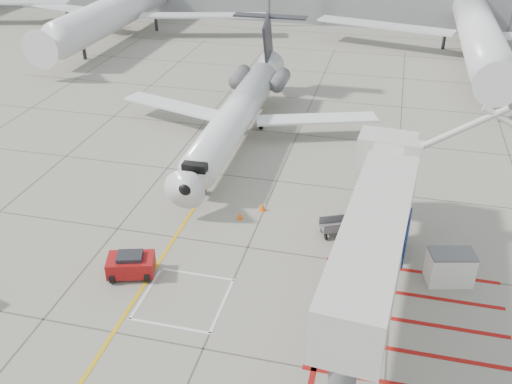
% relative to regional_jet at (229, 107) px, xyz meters
% --- Properties ---
extents(ground_plane, '(260.00, 260.00, 0.00)m').
position_rel_regional_jet_xyz_m(ground_plane, '(4.35, -15.62, -3.60)').
color(ground_plane, gray).
rests_on(ground_plane, ground).
extents(regional_jet, '(22.00, 27.64, 7.20)m').
position_rel_regional_jet_xyz_m(regional_jet, '(0.00, 0.00, 0.00)').
color(regional_jet, white).
rests_on(regional_jet, ground_plane).
extents(jet_bridge, '(10.11, 18.84, 7.27)m').
position_rel_regional_jet_xyz_m(jet_bridge, '(11.16, -15.60, 0.04)').
color(jet_bridge, beige).
rests_on(jet_bridge, ground_plane).
extents(pushback_tug, '(2.72, 2.12, 1.40)m').
position_rel_regional_jet_xyz_m(pushback_tug, '(-0.96, -15.46, -2.90)').
color(pushback_tug, '#9B0F11').
rests_on(pushback_tug, ground_plane).
extents(baggage_cart, '(1.96, 1.66, 1.06)m').
position_rel_regional_jet_xyz_m(baggage_cart, '(8.96, -9.15, -3.07)').
color(baggage_cart, '#56565B').
rests_on(baggage_cart, ground_plane).
extents(ground_power_unit, '(2.51, 1.83, 1.79)m').
position_rel_regional_jet_xyz_m(ground_power_unit, '(15.18, -12.07, -2.70)').
color(ground_power_unit, silver).
rests_on(ground_power_unit, ground_plane).
extents(cone_nose, '(0.33, 0.33, 0.46)m').
position_rel_regional_jet_xyz_m(cone_nose, '(3.15, -8.85, -3.37)').
color(cone_nose, '#F3570C').
rests_on(cone_nose, ground_plane).
extents(cone_side, '(0.39, 0.39, 0.53)m').
position_rel_regional_jet_xyz_m(cone_side, '(4.25, -7.55, -3.33)').
color(cone_side, '#F5600C').
rests_on(cone_side, ground_plane).
extents(bg_aircraft_c, '(35.59, 39.55, 11.86)m').
position_rel_regional_jet_xyz_m(bg_aircraft_c, '(19.57, 30.38, 2.33)').
color(bg_aircraft_c, silver).
rests_on(bg_aircraft_c, ground_plane).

